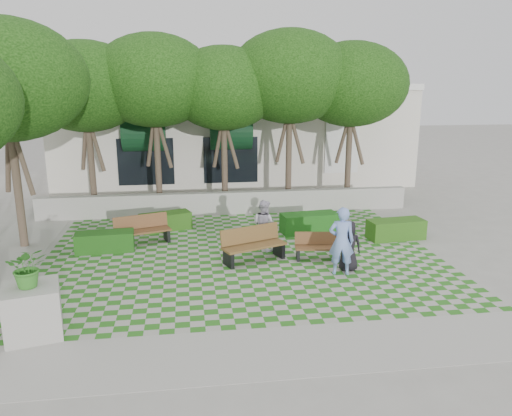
{
  "coord_description": "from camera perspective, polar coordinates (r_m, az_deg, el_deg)",
  "views": [
    {
      "loc": [
        -1.63,
        -13.54,
        5.26
      ],
      "look_at": [
        0.5,
        1.5,
        1.4
      ],
      "focal_mm": 35.0,
      "sensor_mm": 36.0,
      "label": 1
    }
  ],
  "objects": [
    {
      "name": "sidewalk_south",
      "position": [
        10.41,
        2.14,
        -16.07
      ],
      "size": [
        16.0,
        2.0,
        0.01
      ],
      "primitive_type": "cube",
      "color": "#9E9B93",
      "rests_on": "ground"
    },
    {
      "name": "bench_east",
      "position": [
        15.29,
        7.39,
        -4.42
      ],
      "size": [
        1.61,
        0.74,
        0.81
      ],
      "rotation": [
        0.0,
        0.0,
        -0.15
      ],
      "color": "brown",
      "rests_on": "ground"
    },
    {
      "name": "hedge_midright",
      "position": [
        17.93,
        6.1,
        -1.71
      ],
      "size": [
        2.08,
        1.02,
        0.7
      ],
      "primitive_type": "cube",
      "rotation": [
        0.0,
        0.0,
        0.11
      ],
      "color": "#164E15",
      "rests_on": "ground"
    },
    {
      "name": "tree_row",
      "position": [
        19.49,
        -9.01,
        13.85
      ],
      "size": [
        17.7,
        13.4,
        7.41
      ],
      "color": "#47382B",
      "rests_on": "ground"
    },
    {
      "name": "building",
      "position": [
        27.87,
        -2.77,
        8.6
      ],
      "size": [
        18.0,
        8.92,
        5.15
      ],
      "color": "beige",
      "rests_on": "ground"
    },
    {
      "name": "hedge_midleft",
      "position": [
        18.45,
        -10.29,
        -1.52
      ],
      "size": [
        1.94,
        1.29,
        0.63
      ],
      "primitive_type": "cube",
      "rotation": [
        0.0,
        0.0,
        0.35
      ],
      "color": "#224D14",
      "rests_on": "ground"
    },
    {
      "name": "retaining_wall",
      "position": [
        20.38,
        -3.25,
        0.59
      ],
      "size": [
        15.0,
        0.36,
        0.9
      ],
      "primitive_type": "cube",
      "color": "#9E9B93",
      "rests_on": "ground"
    },
    {
      "name": "hedge_east",
      "position": [
        17.78,
        15.7,
        -2.36
      ],
      "size": [
        1.99,
        0.95,
        0.67
      ],
      "primitive_type": "cube",
      "rotation": [
        0.0,
        0.0,
        0.1
      ],
      "color": "#255215",
      "rests_on": "ground"
    },
    {
      "name": "person_dark",
      "position": [
        14.46,
        10.55,
        -4.26
      ],
      "size": [
        0.75,
        0.53,
        1.46
      ],
      "primitive_type": "imported",
      "rotation": [
        0.0,
        0.0,
        3.04
      ],
      "color": "black",
      "rests_on": "ground"
    },
    {
      "name": "bench_west",
      "position": [
        17.0,
        -12.86,
        -2.52
      ],
      "size": [
        1.9,
        1.14,
        0.95
      ],
      "rotation": [
        0.0,
        0.0,
        0.32
      ],
      "color": "brown",
      "rests_on": "ground"
    },
    {
      "name": "planter_front",
      "position": [
        11.65,
        -24.26,
        -9.58
      ],
      "size": [
        1.34,
        1.34,
        1.97
      ],
      "rotation": [
        0.0,
        0.0,
        0.24
      ],
      "color": "#9E9B93",
      "rests_on": "ground"
    },
    {
      "name": "person_blue",
      "position": [
        14.04,
        9.74,
        -3.74
      ],
      "size": [
        0.78,
        0.59,
        1.94
      ],
      "primitive_type": "imported",
      "rotation": [
        0.0,
        0.0,
        2.95
      ],
      "color": "#7A96DF",
      "rests_on": "ground"
    },
    {
      "name": "bench_mid",
      "position": [
        15.01,
        -0.33,
        -4.25
      ],
      "size": [
        2.06,
        1.32,
        1.03
      ],
      "rotation": [
        0.0,
        0.0,
        0.38
      ],
      "color": "brown",
      "rests_on": "ground"
    },
    {
      "name": "hedge_west",
      "position": [
        16.61,
        -16.88,
        -3.7
      ],
      "size": [
        1.84,
        0.83,
        0.63
      ],
      "primitive_type": "cube",
      "rotation": [
        0.0,
        0.0,
        0.06
      ],
      "color": "#174612",
      "rests_on": "ground"
    },
    {
      "name": "lawn",
      "position": [
        15.54,
        -1.57,
        -5.5
      ],
      "size": [
        12.0,
        12.0,
        0.0
      ],
      "primitive_type": "plane",
      "color": "#2B721E",
      "rests_on": "ground"
    },
    {
      "name": "person_white",
      "position": [
        15.9,
        0.9,
        -1.96
      ],
      "size": [
        0.99,
        1.01,
        1.63
      ],
      "primitive_type": "imported",
      "rotation": [
        0.0,
        0.0,
        2.29
      ],
      "color": "#BEB6C8",
      "rests_on": "ground"
    },
    {
      "name": "ground",
      "position": [
        14.62,
        -1.12,
        -6.84
      ],
      "size": [
        90.0,
        90.0,
        0.0
      ],
      "primitive_type": "plane",
      "color": "gray",
      "rests_on": "ground"
    }
  ]
}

